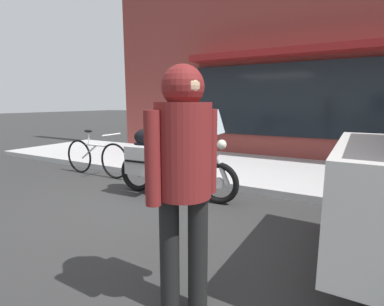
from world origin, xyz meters
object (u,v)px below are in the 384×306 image
at_px(pedestrian_walking, 183,164).
at_px(sandwich_board_sign, 168,140).
at_px(parked_bicycle, 96,157).
at_px(touring_motorcycle, 166,160).

height_order(pedestrian_walking, sandwich_board_sign, pedestrian_walking).
distance_m(pedestrian_walking, sandwich_board_sign, 5.19).
relative_size(parked_bicycle, pedestrian_walking, 1.00).
distance_m(touring_motorcycle, parked_bicycle, 2.08).
bearing_deg(pedestrian_walking, touring_motorcycle, 126.98).
height_order(parked_bicycle, sandwich_board_sign, sandwich_board_sign).
xyz_separation_m(touring_motorcycle, sandwich_board_sign, (-1.41, 2.12, -0.00)).
height_order(touring_motorcycle, sandwich_board_sign, touring_motorcycle).
distance_m(parked_bicycle, sandwich_board_sign, 1.84).
xyz_separation_m(touring_motorcycle, pedestrian_walking, (1.58, -2.10, 0.49)).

